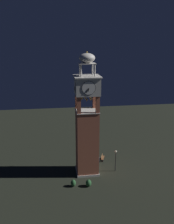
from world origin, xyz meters
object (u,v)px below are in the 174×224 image
at_px(park_bench, 102,158).
at_px(lamp_post, 116,157).
at_px(clock_tower, 87,126).
at_px(trash_bin, 98,160).

height_order(park_bench, lamp_post, lamp_post).
bearing_deg(clock_tower, trash_bin, -127.88).
bearing_deg(trash_bin, lamp_post, 121.74).
bearing_deg(park_bench, lamp_post, 107.96).
bearing_deg(park_bench, trash_bin, 29.70).
bearing_deg(lamp_post, park_bench, -72.04).
bearing_deg(lamp_post, trash_bin, -58.26).
height_order(park_bench, trash_bin, park_bench).
xyz_separation_m(clock_tower, lamp_post, (-4.67, 0.45, -5.37)).
distance_m(park_bench, trash_bin, 1.03).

